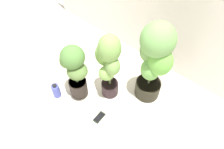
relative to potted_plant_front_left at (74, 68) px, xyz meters
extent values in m
plane|color=silver|center=(0.29, 0.12, -0.42)|extent=(8.00, 8.00, 0.00)
cylinder|color=#332925|center=(0.00, 0.00, -0.32)|extent=(0.19, 0.19, 0.21)
cylinder|color=#492B1A|center=(0.00, 0.00, -0.22)|extent=(0.18, 0.18, 0.02)
cylinder|color=#568341|center=(0.00, 0.00, 0.00)|extent=(0.03, 0.03, 0.42)
ellipsoid|color=#4D7938|center=(0.00, 0.00, 0.16)|extent=(0.35, 0.34, 0.22)
ellipsoid|color=#577B30|center=(-0.08, 0.02, 0.05)|extent=(0.19, 0.21, 0.17)
ellipsoid|color=#567338|center=(0.07, -0.02, 0.03)|extent=(0.26, 0.26, 0.14)
cylinder|color=#302024|center=(0.27, 0.23, -0.34)|extent=(0.18, 0.18, 0.17)
cylinder|color=#3D351F|center=(0.27, 0.23, -0.26)|extent=(0.17, 0.17, 0.02)
cylinder|color=olive|center=(0.27, 0.23, 0.04)|extent=(0.02, 0.02, 0.59)
ellipsoid|color=#78A450|center=(0.27, 0.23, 0.27)|extent=(0.30, 0.30, 0.29)
ellipsoid|color=#82B351|center=(0.18, 0.25, 0.11)|extent=(0.24, 0.22, 0.26)
ellipsoid|color=#7BA454|center=(0.32, 0.20, 0.09)|extent=(0.21, 0.21, 0.21)
ellipsoid|color=#85B459|center=(0.28, 0.17, -0.02)|extent=(0.21, 0.21, 0.17)
cylinder|color=black|center=(0.59, 0.49, -0.33)|extent=(0.27, 0.27, 0.19)
cylinder|color=#492C1B|center=(0.59, 0.49, -0.24)|extent=(0.25, 0.25, 0.02)
cylinder|color=#5D7144|center=(0.59, 0.49, 0.12)|extent=(0.02, 0.02, 0.69)
ellipsoid|color=#6CA254|center=(0.59, 0.49, 0.38)|extent=(0.44, 0.44, 0.34)
ellipsoid|color=#7AA95A|center=(0.53, 0.51, 0.20)|extent=(0.26, 0.28, 0.28)
ellipsoid|color=#6AB446|center=(0.67, 0.47, 0.17)|extent=(0.27, 0.26, 0.31)
ellipsoid|color=#6CAC4F|center=(0.60, 0.42, 0.05)|extent=(0.23, 0.21, 0.22)
cube|color=black|center=(0.39, -0.09, -0.42)|extent=(0.08, 0.15, 0.01)
cube|color=black|center=(0.39, -0.09, -0.41)|extent=(0.06, 0.12, 0.00)
cylinder|color=#4852BE|center=(-0.16, -0.18, -0.34)|extent=(0.09, 0.09, 0.17)
cylinder|color=black|center=(-0.16, -0.18, -0.24)|extent=(0.05, 0.05, 0.02)
camera|label=1|loc=(1.18, -0.83, 1.63)|focal=34.92mm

